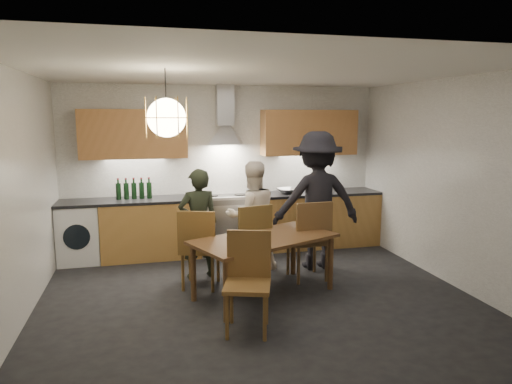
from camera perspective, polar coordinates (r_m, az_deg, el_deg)
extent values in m
plane|color=black|center=(5.52, 0.24, -13.09)|extent=(5.00, 5.00, 0.00)
cube|color=white|center=(7.35, -4.03, 3.02)|extent=(5.00, 0.02, 2.60)
cube|color=white|center=(3.08, 10.54, -6.00)|extent=(5.00, 0.02, 2.60)
cube|color=white|center=(5.17, -27.73, -0.71)|extent=(0.02, 4.50, 2.60)
cube|color=white|center=(6.26, 23.05, 1.19)|extent=(0.02, 4.50, 2.60)
cube|color=white|center=(5.13, 0.26, 14.87)|extent=(5.00, 4.50, 0.02)
cube|color=tan|center=(7.10, -12.94, -4.56)|extent=(1.45, 0.60, 0.86)
cube|color=tan|center=(7.60, 7.48, -3.48)|extent=(2.05, 0.60, 0.86)
cube|color=white|center=(7.17, -21.19, -4.87)|extent=(0.58, 0.58, 0.85)
cube|color=black|center=(7.01, -15.53, -1.08)|extent=(2.05, 0.62, 0.04)
cube|color=black|center=(7.52, 7.55, -0.13)|extent=(2.05, 0.62, 0.04)
cube|color=silver|center=(7.21, -3.54, -4.36)|extent=(0.90, 0.60, 0.80)
cube|color=black|center=(6.95, -3.11, -5.06)|extent=(0.78, 0.02, 0.42)
cube|color=slate|center=(7.12, -3.57, -0.92)|extent=(0.90, 0.60, 0.08)
cube|color=silver|center=(6.86, -3.19, -0.80)|extent=(0.90, 0.08, 0.04)
cube|color=tan|center=(7.03, -15.03, 7.02)|extent=(1.55, 0.35, 0.72)
cube|color=tan|center=(7.50, 6.65, 7.40)|extent=(1.55, 0.35, 0.72)
cube|color=silver|center=(7.18, -3.94, 10.78)|extent=(0.26, 0.22, 0.62)
cylinder|color=black|center=(4.86, -11.22, 12.04)|extent=(0.01, 0.01, 0.50)
sphere|color=#FFE0A5|center=(4.86, -11.12, 9.10)|extent=(0.40, 0.40, 0.40)
torus|color=gold|center=(4.86, -11.12, 9.10)|extent=(0.43, 0.43, 0.01)
cube|color=brown|center=(5.39, 1.05, -5.88)|extent=(1.88, 1.43, 0.04)
cylinder|color=brown|center=(4.81, -3.75, -12.25)|extent=(0.07, 0.07, 0.67)
cylinder|color=brown|center=(5.37, -7.84, -9.99)|extent=(0.07, 0.07, 0.67)
cylinder|color=brown|center=(5.74, 9.31, -8.74)|extent=(0.07, 0.07, 0.67)
cylinder|color=brown|center=(6.22, 4.68, -7.23)|extent=(0.07, 0.07, 0.67)
cube|color=brown|center=(5.76, -6.94, -7.06)|extent=(0.58, 0.58, 0.04)
cube|color=brown|center=(5.50, -7.47, -4.95)|extent=(0.44, 0.19, 0.50)
cylinder|color=brown|center=(5.97, -4.76, -8.98)|extent=(0.04, 0.04, 0.47)
cylinder|color=brown|center=(5.63, -5.45, -10.14)|extent=(0.04, 0.04, 0.47)
cylinder|color=brown|center=(6.05, -8.23, -8.81)|extent=(0.04, 0.04, 0.47)
cylinder|color=brown|center=(5.71, -9.13, -9.94)|extent=(0.04, 0.04, 0.47)
cube|color=brown|center=(5.99, -0.88, -6.31)|extent=(0.53, 0.53, 0.04)
cube|color=brown|center=(5.74, -0.06, -4.20)|extent=(0.46, 0.13, 0.50)
cylinder|color=brown|center=(6.30, 0.00, -7.95)|extent=(0.04, 0.04, 0.47)
cylinder|color=brown|center=(5.98, 1.49, -8.91)|extent=(0.04, 0.04, 0.47)
cylinder|color=brown|center=(6.16, -3.17, -8.36)|extent=(0.04, 0.04, 0.47)
cylinder|color=brown|center=(5.83, -1.83, -9.38)|extent=(0.04, 0.04, 0.47)
cube|color=brown|center=(6.04, 6.42, -6.05)|extent=(0.50, 0.50, 0.05)
cube|color=brown|center=(5.77, 7.30, -3.87)|extent=(0.48, 0.06, 0.52)
cylinder|color=brown|center=(6.35, 7.33, -7.78)|extent=(0.04, 0.04, 0.49)
cylinder|color=brown|center=(6.02, 8.81, -8.80)|extent=(0.04, 0.04, 0.49)
cylinder|color=brown|center=(6.21, 4.03, -8.12)|extent=(0.04, 0.04, 0.49)
cylinder|color=brown|center=(5.87, 5.34, -9.19)|extent=(0.04, 0.04, 0.49)
cube|color=brown|center=(4.55, -1.08, -11.64)|extent=(0.56, 0.56, 0.04)
cube|color=brown|center=(4.65, -0.88, -7.71)|extent=(0.44, 0.18, 0.49)
cylinder|color=brown|center=(4.50, -3.65, -15.35)|extent=(0.04, 0.04, 0.46)
cylinder|color=brown|center=(4.83, -3.07, -13.57)|extent=(0.04, 0.04, 0.46)
cylinder|color=brown|center=(4.47, 1.11, -15.51)|extent=(0.04, 0.04, 0.46)
cylinder|color=brown|center=(4.80, 1.32, -13.70)|extent=(0.04, 0.04, 0.46)
imported|color=black|center=(6.04, -7.20, -3.93)|extent=(0.57, 0.40, 1.45)
imported|color=white|center=(6.31, -0.49, -3.00)|extent=(0.79, 0.64, 1.52)
imported|color=black|center=(6.41, 7.61, -1.06)|extent=(1.27, 0.77, 1.92)
imported|color=#A8A8AB|center=(7.32, 4.00, 0.16)|extent=(0.39, 0.39, 0.08)
cylinder|color=#B9B9BC|center=(7.54, 8.93, 0.61)|extent=(0.23, 0.23, 0.15)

